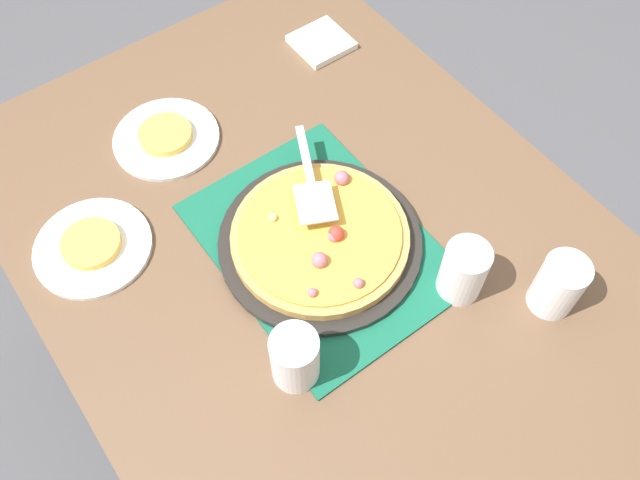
{
  "coord_description": "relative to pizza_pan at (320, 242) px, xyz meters",
  "views": [
    {
      "loc": [
        0.53,
        -0.39,
        1.82
      ],
      "look_at": [
        0.0,
        0.0,
        0.77
      ],
      "focal_mm": 37.43,
      "sensor_mm": 36.0,
      "label": 1
    }
  ],
  "objects": [
    {
      "name": "plate_far_right",
      "position": [
        -0.4,
        -0.1,
        -0.01
      ],
      "size": [
        0.22,
        0.22,
        0.01
      ],
      "primitive_type": "cylinder",
      "color": "white",
      "rests_on": "dining_table"
    },
    {
      "name": "napkin_stack",
      "position": [
        -0.44,
        0.33,
        -0.01
      ],
      "size": [
        0.12,
        0.12,
        0.02
      ],
      "primitive_type": "cube",
      "color": "white",
      "rests_on": "dining_table"
    },
    {
      "name": "cup_corner",
      "position": [
        0.34,
        0.26,
        0.05
      ],
      "size": [
        0.08,
        0.08,
        0.12
      ],
      "primitive_type": "cylinder",
      "color": "white",
      "rests_on": "dining_table"
    },
    {
      "name": "ground_plane",
      "position": [
        0.0,
        0.0,
        -0.76
      ],
      "size": [
        8.0,
        8.0,
        0.0
      ],
      "primitive_type": "plane",
      "color": "#4C4C51"
    },
    {
      "name": "cup_far",
      "position": [
        0.18,
        -0.18,
        0.05
      ],
      "size": [
        0.08,
        0.08,
        0.12
      ],
      "primitive_type": "cylinder",
      "color": "white",
      "rests_on": "dining_table"
    },
    {
      "name": "cup_near",
      "position": [
        0.22,
        0.15,
        0.05
      ],
      "size": [
        0.08,
        0.08,
        0.12
      ],
      "primitive_type": "cylinder",
      "color": "white",
      "rests_on": "dining_table"
    },
    {
      "name": "served_slice_right",
      "position": [
        -0.4,
        -0.1,
        0.01
      ],
      "size": [
        0.11,
        0.11,
        0.02
      ],
      "primitive_type": "cylinder",
      "color": "#EAB747",
      "rests_on": "plate_far_right"
    },
    {
      "name": "pizza_server",
      "position": [
        -0.09,
        0.04,
        0.06
      ],
      "size": [
        0.23,
        0.14,
        0.01
      ],
      "color": "silver",
      "rests_on": "pizza"
    },
    {
      "name": "served_slice_left",
      "position": [
        -0.25,
        -0.35,
        0.01
      ],
      "size": [
        0.11,
        0.11,
        0.02
      ],
      "primitive_type": "cylinder",
      "color": "#EAB747",
      "rests_on": "plate_near_left"
    },
    {
      "name": "dining_table",
      "position": [
        0.0,
        0.0,
        -0.12
      ],
      "size": [
        1.4,
        1.0,
        0.75
      ],
      "color": "brown",
      "rests_on": "ground_plane"
    },
    {
      "name": "pizza",
      "position": [
        0.0,
        0.0,
        0.02
      ],
      "size": [
        0.33,
        0.33,
        0.05
      ],
      "color": "tan",
      "rests_on": "pizza_pan"
    },
    {
      "name": "pizza_pan",
      "position": [
        0.0,
        0.0,
        0.0
      ],
      "size": [
        0.38,
        0.38,
        0.01
      ],
      "primitive_type": "cylinder",
      "color": "black",
      "rests_on": "placemat"
    },
    {
      "name": "plate_near_left",
      "position": [
        -0.25,
        -0.35,
        -0.01
      ],
      "size": [
        0.22,
        0.22,
        0.01
      ],
      "primitive_type": "cylinder",
      "color": "white",
      "rests_on": "dining_table"
    },
    {
      "name": "placemat",
      "position": [
        0.0,
        0.0,
        -0.01
      ],
      "size": [
        0.48,
        0.36,
        0.01
      ],
      "primitive_type": "cube",
      "color": "#145B42",
      "rests_on": "dining_table"
    }
  ]
}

